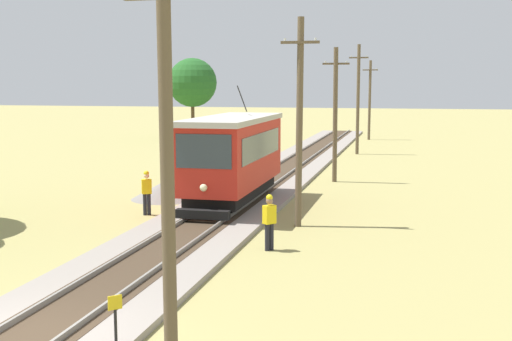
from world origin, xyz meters
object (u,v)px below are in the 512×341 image
Objects in this scene: utility_pole_distant at (370,99)px; red_tram at (233,156)px; utility_pole_far at (358,98)px; second_worker at (147,191)px; utility_pole_foreground at (167,164)px; tree_right_near at (192,83)px; utility_pole_near_tram at (299,120)px; track_worker at (269,220)px; gravel_pile at (165,190)px; trackside_signal_marker at (115,321)px; utility_pole_mid at (335,114)px.

red_tram is at bearing -95.27° from utility_pole_distant.
utility_pole_far is 4.48× the size of second_worker.
utility_pole_foreground reaches higher than tree_right_near.
utility_pole_near_tram is at bearing -123.57° from second_worker.
track_worker is 42.30m from tree_right_near.
track_worker is 7.42m from second_worker.
track_worker is at bearing -68.22° from tree_right_near.
gravel_pile is 10.46m from track_worker.
utility_pole_distant is at bearing 90.00° from utility_pole_near_tram.
trackside_signal_marker is (1.87, -15.52, -1.53)m from red_tram.
utility_pole_near_tram is at bearing 90.00° from utility_pole_foreground.
tree_right_near is at bearing -12.69° from second_worker.
utility_pole_distant is 4.08× the size of track_worker.
utility_pole_foreground is at bearing -90.00° from utility_pole_far.
utility_pole_distant is at bearing 78.88° from gravel_pile.
red_tram is at bearing -111.71° from utility_pole_mid.
utility_pole_distant is at bearing 90.00° from utility_pole_mid.
utility_pole_distant is (0.00, 38.96, -0.14)m from utility_pole_near_tram.
second_worker is at bearing 113.90° from utility_pole_foreground.
red_tram is 3.95m from second_worker.
utility_pole_near_tram is at bearing -31.92° from gravel_pile.
utility_pole_near_tram is 6.87m from second_worker.
red_tram is 2.74× the size of gravel_pile.
red_tram is 1.14× the size of utility_pole_foreground.
track_worker is at bearing 82.28° from trackside_signal_marker.
utility_pole_mid reaches higher than trackside_signal_marker.
tree_right_near is at bearing 108.10° from utility_pole_foreground.
tree_right_near is (-15.89, -3.76, 1.51)m from utility_pole_distant.
trackside_signal_marker is 0.38× the size of gravel_pile.
utility_pole_distant reaches higher than track_worker.
utility_pole_far is at bearing 90.00° from utility_pole_foreground.
red_tram is at bearing -98.28° from utility_pole_far.
tree_right_near reaches higher than utility_pole_mid.
utility_pole_foreground is at bearing -68.90° from gravel_pile.
second_worker is at bearing 109.94° from trackside_signal_marker.
trackside_signal_marker is at bearing -96.57° from utility_pole_near_tram.
utility_pole_foreground reaches higher than utility_pole_mid.
utility_pole_near_tram reaches higher than gravel_pile.
gravel_pile is at bearing 148.08° from utility_pole_near_tram.
trackside_signal_marker is at bearing -93.46° from utility_pole_mid.
second_worker is at bearing 174.75° from utility_pole_near_tram.
tree_right_near is at bearing 123.63° from utility_pole_mid.
utility_pole_distant reaches higher than trackside_signal_marker.
utility_pole_distant is 42.93m from track_worker.
red_tram is 36.16m from utility_pole_distant.
second_worker reaches higher than trackside_signal_marker.
utility_pole_far is at bearing 90.00° from utility_pole_mid.
utility_pole_distant is at bearing 90.00° from utility_pole_far.
utility_pole_distant reaches higher than gravel_pile.
utility_pole_near_tram reaches higher than track_worker.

